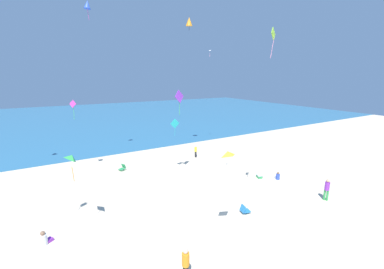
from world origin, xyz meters
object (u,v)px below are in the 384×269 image
kite_purple (179,97)px  kite_blue (87,5)px  beach_chair_near_camera (123,168)px  person_3 (327,188)px  cooler_box (259,176)px  person_4 (186,263)px  kite_magenta (73,105)px  kite_white (210,50)px  kite_green (72,158)px  person_2 (196,151)px  person_0 (44,239)px  kite_orange (189,22)px  kite_yellow (227,154)px  person_1 (278,177)px  kite_teal (175,124)px  beach_chair_far_left (244,210)px  kite_lime (273,35)px

kite_purple → kite_blue: size_ratio=1.16×
beach_chair_near_camera → person_3: (11.88, -13.72, 0.70)m
cooler_box → person_4: (-11.43, -6.72, 0.85)m
kite_magenta → kite_white: kite_white is taller
person_3 → kite_magenta: (-15.63, 14.73, 5.73)m
cooler_box → kite_purple: (-6.56, 3.31, 7.36)m
beach_chair_near_camera → kite_green: kite_green is taller
person_4 → kite_purple: (4.86, 10.03, 6.51)m
kite_purple → person_4: bearing=-115.9°
beach_chair_near_camera → person_3: size_ratio=0.48×
person_2 → person_4: (-9.26, -14.67, 0.18)m
person_0 → person_4: (5.67, -6.13, 0.68)m
person_3 → kite_orange: (-3.18, 15.48, 14.08)m
person_3 → kite_yellow: size_ratio=1.07×
kite_purple → kite_white: bearing=43.1°
person_1 → kite_purple: size_ratio=0.34×
kite_teal → kite_purple: bearing=-98.4°
cooler_box → kite_orange: (-1.87, 9.95, 14.92)m
kite_yellow → beach_chair_far_left: bearing=29.9°
beach_chair_far_left → person_3: bearing=-5.2°
person_2 → kite_purple: 9.26m
beach_chair_far_left → person_3: 6.83m
beach_chair_near_camera → kite_magenta: size_ratio=0.46×
kite_green → kite_purple: 9.83m
cooler_box → person_1: 1.62m
kite_lime → cooler_box: bearing=45.1°
person_3 → kite_purple: (-7.88, 8.84, 6.52)m
kite_blue → person_0: bearing=-112.5°
kite_lime → person_3: bearing=-12.4°
kite_lime → beach_chair_far_left: bearing=153.3°
beach_chair_far_left → kite_blue: kite_blue is taller
beach_chair_far_left → person_2: (3.10, 11.77, 0.55)m
kite_green → kite_white: size_ratio=1.90×
cooler_box → kite_lime: kite_lime is taller
cooler_box → kite_blue: kite_blue is taller
kite_teal → kite_white: kite_white is taller
beach_chair_near_camera → kite_lime: bearing=86.6°
kite_blue → kite_white: bearing=-4.0°
person_4 → kite_teal: bearing=-121.9°
cooler_box → person_4: bearing=-149.5°
beach_chair_far_left → kite_green: size_ratio=0.42×
kite_blue → person_3: bearing=-52.7°
cooler_box → kite_teal: 9.24m
beach_chair_near_camera → person_2: person_2 is taller
person_3 → kite_teal: (-7.67, 10.22, 3.96)m
kite_magenta → kite_blue: (2.39, 2.68, 9.15)m
person_4 → kite_white: size_ratio=1.94×
beach_chair_far_left → kite_orange: size_ratio=0.51×
cooler_box → person_0: person_0 is taller
cooler_box → person_0: (-17.09, -0.59, 0.17)m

